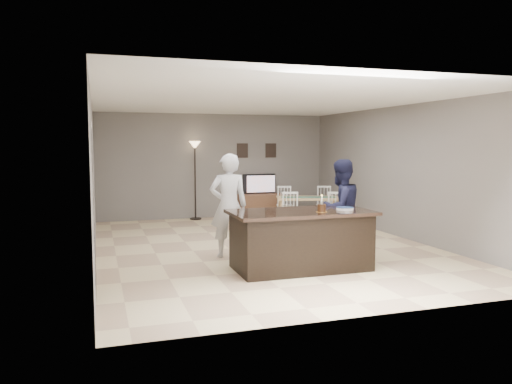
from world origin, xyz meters
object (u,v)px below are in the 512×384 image
object	(u,v)px
plate_stack	(345,209)
man	(340,209)
kitchen_island	(301,240)
woman	(229,206)
television	(260,184)
floor_lamp	(195,159)
dining_table	(308,202)
tv_console	(261,205)
birthday_cake	(322,208)

from	to	relation	value
plate_stack	man	bearing A→B (deg)	67.97
kitchen_island	woman	distance (m)	1.48
television	floor_lamp	distance (m)	1.89
man	dining_table	world-z (taller)	man
woman	man	world-z (taller)	woman
television	plate_stack	distance (m)	5.78
tv_console	man	world-z (taller)	man
tv_console	man	distance (m)	5.05
dining_table	floor_lamp	size ratio (longest dim) A/B	0.98
tv_console	floor_lamp	bearing A→B (deg)	179.35
birthday_cake	floor_lamp	bearing A→B (deg)	97.82
floor_lamp	tv_console	bearing A→B (deg)	-0.65
birthday_cake	kitchen_island	bearing A→B (deg)	137.89
man	plate_stack	bearing A→B (deg)	51.32
man	birthday_cake	distance (m)	1.05
kitchen_island	tv_console	distance (m)	5.70
dining_table	woman	bearing A→B (deg)	-118.82
kitchen_island	man	xyz separation A→B (m)	(0.95, 0.55, 0.38)
woman	dining_table	world-z (taller)	woman
woman	floor_lamp	bearing A→B (deg)	-88.14
kitchen_island	birthday_cake	xyz separation A→B (m)	(0.24, -0.22, 0.51)
kitchen_island	floor_lamp	bearing A→B (deg)	95.69
kitchen_island	television	world-z (taller)	television
man	tv_console	bearing A→B (deg)	-109.49
floor_lamp	kitchen_island	bearing A→B (deg)	-84.31
dining_table	floor_lamp	world-z (taller)	floor_lamp
birthday_cake	floor_lamp	world-z (taller)	floor_lamp
kitchen_island	television	distance (m)	5.78
tv_console	television	bearing A→B (deg)	90.00
birthday_cake	plate_stack	distance (m)	0.45
tv_console	dining_table	bearing A→B (deg)	-73.41
television	birthday_cake	xyz separation A→B (m)	(-0.96, -5.86, 0.10)
kitchen_island	television	size ratio (longest dim) A/B	2.35
television	dining_table	world-z (taller)	television
man	kitchen_island	bearing A→B (deg)	13.43
kitchen_island	man	world-z (taller)	man
kitchen_island	floor_lamp	xyz separation A→B (m)	(-0.56, 5.59, 1.09)
tv_console	man	xyz separation A→B (m)	(-0.25, -5.02, 0.53)
woman	man	xyz separation A→B (m)	(1.79, -0.59, -0.05)
dining_table	plate_stack	bearing A→B (deg)	-89.28
woman	floor_lamp	distance (m)	4.51
birthday_cake	dining_table	xyz separation A→B (m)	(1.51, 3.93, -0.40)
tv_console	dining_table	xyz separation A→B (m)	(0.55, -1.86, 0.26)
tv_console	plate_stack	bearing A→B (deg)	-95.22
television	birthday_cake	bearing A→B (deg)	80.70
tv_console	dining_table	size ratio (longest dim) A/B	0.61
birthday_cake	man	bearing A→B (deg)	47.26
television	woman	xyz separation A→B (m)	(-2.04, -4.50, 0.01)
kitchen_island	dining_table	size ratio (longest dim) A/B	1.10
tv_console	television	size ratio (longest dim) A/B	1.31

